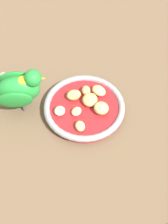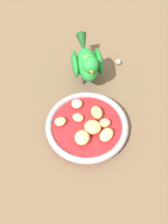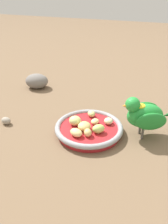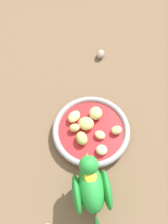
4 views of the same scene
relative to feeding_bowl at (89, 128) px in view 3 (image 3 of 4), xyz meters
name	(u,v)px [view 3 (image 3 of 4)]	position (x,y,z in m)	size (l,w,h in m)	color
ground_plane	(92,134)	(-0.01, 0.00, -0.01)	(4.00, 4.00, 0.00)	brown
feeding_bowl	(89,128)	(0.00, 0.00, 0.00)	(0.19, 0.19, 0.03)	#AD1E23
apple_piece_0	(84,126)	(0.01, 0.02, 0.02)	(0.04, 0.04, 0.02)	tan
apple_piece_1	(76,133)	(0.02, 0.05, 0.02)	(0.04, 0.03, 0.02)	#E5C67F
apple_piece_2	(89,133)	(-0.01, 0.04, 0.02)	(0.03, 0.02, 0.02)	tan
apple_piece_3	(94,121)	(-0.01, -0.02, 0.01)	(0.03, 0.02, 0.01)	#E5C67F
apple_piece_4	(75,120)	(0.04, 0.00, 0.02)	(0.03, 0.03, 0.03)	#C6D17A
apple_piece_5	(91,114)	(0.01, -0.06, 0.01)	(0.03, 0.02, 0.02)	#C6D17A
apple_piece_6	(98,129)	(-0.03, 0.02, 0.02)	(0.03, 0.03, 0.02)	#B2CC66
apple_piece_7	(108,121)	(-0.05, -0.03, 0.01)	(0.03, 0.03, 0.02)	beige
parrot	(146,114)	(-0.15, -0.04, 0.05)	(0.17, 0.11, 0.12)	#59544C
rock_large	(37,81)	(0.30, -0.23, 0.01)	(0.09, 0.07, 0.06)	slate
pebble_1	(6,121)	(0.25, 0.04, 0.00)	(0.03, 0.02, 0.02)	gray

